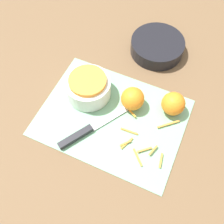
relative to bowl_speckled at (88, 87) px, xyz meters
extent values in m
plane|color=brown|center=(0.11, -0.05, -0.04)|extent=(4.00, 4.00, 0.00)
cube|color=#75AD84|center=(0.11, -0.05, -0.04)|extent=(0.45, 0.34, 0.01)
cylinder|color=silver|center=(0.00, 0.00, -0.01)|extent=(0.15, 0.15, 0.07)
cylinder|color=orange|center=(0.00, 0.00, 0.03)|extent=(0.12, 0.12, 0.02)
cylinder|color=black|center=(0.14, 0.28, -0.02)|extent=(0.19, 0.19, 0.05)
cube|color=#232328|center=(0.04, -0.16, -0.03)|extent=(0.08, 0.11, 0.02)
cube|color=silver|center=(0.11, -0.05, -0.04)|extent=(0.10, 0.14, 0.00)
sphere|color=orange|center=(0.15, 0.02, 0.00)|extent=(0.07, 0.07, 0.07)
sphere|color=orange|center=(0.27, 0.05, 0.00)|extent=(0.07, 0.07, 0.07)
cube|color=orange|center=(0.18, -0.11, -0.04)|extent=(0.02, 0.05, 0.00)
cube|color=orange|center=(0.18, -0.07, -0.04)|extent=(0.06, 0.01, 0.00)
cube|color=orange|center=(0.23, -0.14, -0.04)|extent=(0.04, 0.04, 0.00)
cube|color=orange|center=(0.26, -0.11, -0.03)|extent=(0.02, 0.04, 0.00)
cube|color=orange|center=(0.28, 0.00, -0.03)|extent=(0.06, 0.05, 0.00)
cube|color=orange|center=(0.18, -0.12, -0.03)|extent=(0.03, 0.03, 0.00)
cube|color=orange|center=(0.16, -0.02, -0.03)|extent=(0.03, 0.02, 0.00)
cube|color=orange|center=(0.30, -0.12, -0.03)|extent=(0.01, 0.05, 0.00)
cube|color=orange|center=(0.24, -0.11, -0.03)|extent=(0.04, 0.03, 0.00)
camera|label=1|loc=(0.27, -0.41, 0.70)|focal=42.00mm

